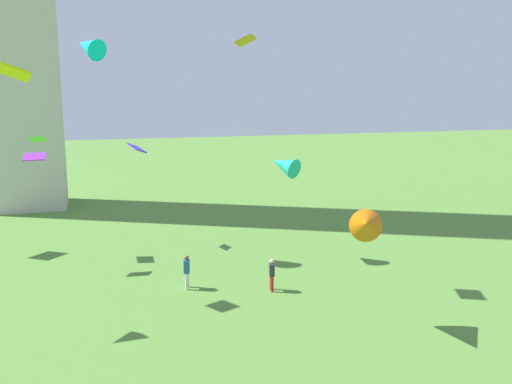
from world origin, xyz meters
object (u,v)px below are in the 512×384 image
kite_flying_3 (88,47)px  kite_flying_5 (366,225)px  kite_flying_1 (246,40)px  kite_flying_7 (38,139)px  kite_flying_2 (14,72)px  kite_flying_8 (284,165)px  person_1 (272,273)px  kite_flying_0 (35,157)px  person_0 (187,270)px  kite_flying_6 (137,148)px

kite_flying_3 → kite_flying_5: 20.27m
kite_flying_1 → kite_flying_5: 11.33m
kite_flying_3 → kite_flying_5: kite_flying_3 is taller
kite_flying_1 → kite_flying_7: (-10.69, 8.62, -5.36)m
kite_flying_2 → kite_flying_8: 15.55m
kite_flying_1 → kite_flying_2: 11.27m
kite_flying_3 → person_1: bearing=96.9°
kite_flying_0 → kite_flying_1: bearing=-22.5°
person_1 → kite_flying_1: 11.88m
kite_flying_3 → kite_flying_0: bearing=1.4°
kite_flying_2 → kite_flying_7: (0.33, 6.87, -3.72)m
person_0 → kite_flying_1: kite_flying_1 is taller
kite_flying_2 → kite_flying_6: 10.87m
kite_flying_0 → kite_flying_5: kite_flying_0 is taller
kite_flying_6 → kite_flying_2: bearing=-65.1°
person_1 → kite_flying_5: (2.13, -5.56, 3.70)m
kite_flying_2 → kite_flying_8: bearing=179.4°
kite_flying_2 → kite_flying_5: 17.87m
kite_flying_0 → kite_flying_5: size_ratio=0.46×
kite_flying_0 → person_1: bearing=-28.1°
person_0 → person_1: size_ratio=1.06×
person_1 → kite_flying_0: (-11.48, 7.61, 5.58)m
kite_flying_5 → kite_flying_7: (-13.59, 16.09, 2.64)m
person_1 → kite_flying_3: kite_flying_3 is taller
person_0 → kite_flying_7: kite_flying_7 is taller
person_1 → kite_flying_1: bearing=-146.1°
person_1 → kite_flying_7: size_ratio=1.17×
person_0 → kite_flying_1: bearing=-69.0°
person_0 → kite_flying_8: (6.82, 3.77, 4.75)m
person_0 → kite_flying_6: kite_flying_6 is taller
person_1 → kite_flying_7: (-11.46, 10.53, 6.35)m
kite_flying_5 → kite_flying_7: bearing=159.9°
person_0 → kite_flying_5: size_ratio=0.66×
kite_flying_2 → kite_flying_3: kite_flying_3 is taller
kite_flying_1 → kite_flying_6: kite_flying_1 is taller
person_0 → kite_flying_6: bearing=25.1°
kite_flying_5 → kite_flying_6: size_ratio=1.74×
kite_flying_0 → kite_flying_3: (3.26, 2.23, 6.28)m
kite_flying_5 → kite_flying_1: bearing=141.0°
kite_flying_3 → kite_flying_6: 7.03m
kite_flying_0 → kite_flying_5: 19.03m
kite_flying_3 → kite_flying_7: bearing=-45.0°
kite_flying_6 → kite_flying_1: bearing=1.4°
kite_flying_3 → kite_flying_8: size_ratio=1.10×
kite_flying_3 → kite_flying_7: size_ratio=1.76×
person_1 → kite_flying_5: size_ratio=0.62×
person_1 → kite_flying_6: bearing=-142.2°
kite_flying_2 → kite_flying_5: kite_flying_2 is taller
kite_flying_2 → kite_flying_1: bearing=163.3°
person_0 → kite_flying_7: bearing=56.7°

